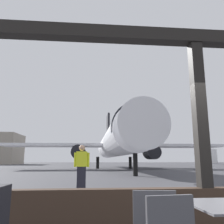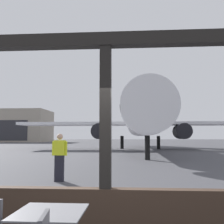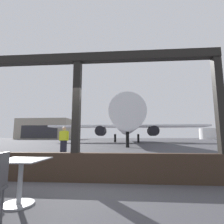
{
  "view_description": "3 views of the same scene",
  "coord_description": "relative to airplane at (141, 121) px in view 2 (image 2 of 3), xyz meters",
  "views": [
    {
      "loc": [
        -1.87,
        -3.89,
        1.17
      ],
      "look_at": [
        -0.56,
        11.0,
        4.23
      ],
      "focal_mm": 38.06,
      "sensor_mm": 36.0,
      "label": 1
    },
    {
      "loc": [
        0.47,
        -4.83,
        1.64
      ],
      "look_at": [
        -0.99,
        15.1,
        3.44
      ],
      "focal_mm": 43.61,
      "sensor_mm": 36.0,
      "label": 2
    },
    {
      "loc": [
        1.35,
        -4.59,
        1.16
      ],
      "look_at": [
        0.13,
        10.83,
        3.4
      ],
      "focal_mm": 27.49,
      "sensor_mm": 36.0,
      "label": 3
    }
  ],
  "objects": [
    {
      "name": "window_frame",
      "position": [
        -1.54,
        -28.48,
        -2.34
      ],
      "size": [
        7.79,
        0.24,
        3.52
      ],
      "color": "#38281E",
      "rests_on": "ground"
    },
    {
      "name": "ground_plane",
      "position": [
        -1.54,
        11.52,
        -3.55
      ],
      "size": [
        220.0,
        220.0,
        0.0
      ],
      "primitive_type": "plane",
      "color": "#424247"
    },
    {
      "name": "airplane",
      "position": [
        0.0,
        0.0,
        0.0
      ],
      "size": [
        31.33,
        35.31,
        10.43
      ],
      "color": "silver",
      "rests_on": "ground"
    },
    {
      "name": "ground_crew_worker",
      "position": [
        -3.74,
        -23.37,
        -2.65
      ],
      "size": [
        0.57,
        0.22,
        1.74
      ],
      "color": "black",
      "rests_on": "ground"
    },
    {
      "name": "distant_hangar",
      "position": [
        -38.04,
        46.17,
        1.16
      ],
      "size": [
        23.67,
        13.23,
        9.44
      ],
      "color": "#9E9384",
      "rests_on": "ground"
    }
  ]
}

